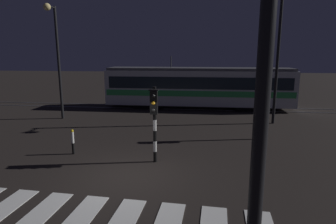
% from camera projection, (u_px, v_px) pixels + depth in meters
% --- Properties ---
extents(ground_plane, '(120.00, 120.00, 0.00)m').
position_uv_depth(ground_plane, '(127.00, 176.00, 10.19)').
color(ground_plane, black).
extents(rail_near, '(80.00, 0.12, 0.03)m').
position_uv_depth(rail_near, '(169.00, 109.00, 22.56)').
color(rail_near, '#59595E').
rests_on(rail_near, ground).
extents(rail_far, '(80.00, 0.12, 0.03)m').
position_uv_depth(rail_far, '(171.00, 106.00, 23.95)').
color(rail_far, '#59595E').
rests_on(rail_far, ground).
extents(traffic_light_corner_far_right, '(0.36, 0.42, 3.44)m').
position_uv_depth(traffic_light_corner_far_right, '(266.00, 96.00, 14.13)').
color(traffic_light_corner_far_right, black).
rests_on(traffic_light_corner_far_right, ground).
extents(traffic_light_median_centre, '(0.36, 0.42, 3.08)m').
position_uv_depth(traffic_light_median_centre, '(154.00, 114.00, 11.08)').
color(traffic_light_median_centre, black).
rests_on(traffic_light_median_centre, ground).
extents(street_lamp_near_kerb, '(0.44, 1.21, 7.23)m').
position_uv_depth(street_lamp_near_kerb, '(272.00, 27.00, 2.88)').
color(street_lamp_near_kerb, black).
rests_on(street_lamp_near_kerb, ground).
extents(street_lamp_trackside_left, '(0.44, 1.21, 7.31)m').
position_uv_depth(street_lamp_trackside_left, '(56.00, 49.00, 18.20)').
color(street_lamp_trackside_left, black).
rests_on(street_lamp_trackside_left, ground).
extents(street_lamp_trackside_right, '(0.44, 1.21, 7.93)m').
position_uv_depth(street_lamp_trackside_right, '(280.00, 43.00, 16.78)').
color(street_lamp_trackside_right, black).
rests_on(street_lamp_trackside_right, ground).
extents(tram, '(14.76, 2.58, 4.15)m').
position_uv_depth(tram, '(198.00, 87.00, 22.63)').
color(tram, silver).
rests_on(tram, ground).
extents(bollard_island_edge, '(0.12, 0.12, 1.11)m').
position_uv_depth(bollard_island_edge, '(73.00, 142.00, 12.38)').
color(bollard_island_edge, black).
rests_on(bollard_island_edge, ground).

